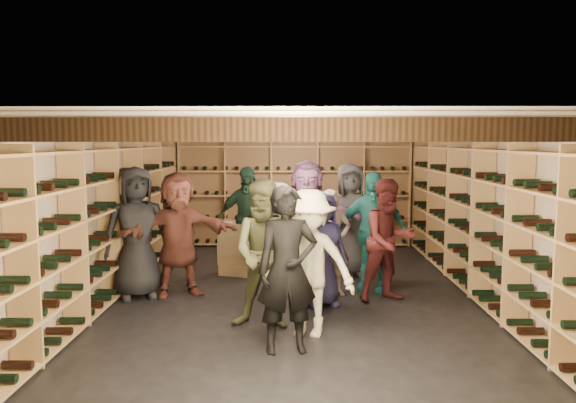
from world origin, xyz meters
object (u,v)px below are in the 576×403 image
Objects in this scene: crate_loose at (317,253)px; person_12 at (350,220)px; person_9 at (278,234)px; person_0 at (137,233)px; person_4 at (372,231)px; person_6 at (321,249)px; crate_stack_left at (236,249)px; person_11 at (307,220)px; person_8 at (389,240)px; person_5 at (178,234)px; person_3 at (309,263)px; crate_stack_right at (262,243)px; person_7 at (332,243)px; person_1 at (287,270)px; person_10 at (247,221)px; person_2 at (267,254)px.

crate_loose is 0.28× the size of person_12.
person_0 is at bearing -157.14° from person_9.
person_6 is at bearing -118.10° from person_4.
person_11 reaches higher than crate_stack_left.
person_8 is 1.59m from person_11.
crate_loose is 0.29× the size of person_5.
person_3 is at bearing -68.83° from crate_stack_left.
crate_stack_right is 2.43m from person_7.
person_6 reaches higher than crate_stack_left.
crate_stack_left is 1.98m from crate_loose.
person_1 is at bearing -83.33° from crate_stack_right.
person_11 is 1.03× the size of person_12.
person_1 is 3.40m from person_10.
person_6 is at bearing -127.27° from person_7.
person_1 reaches higher than person_7.
person_5 is 1.50m from person_10.
person_10 reaches higher than person_8.
person_10 reaches higher than person_6.
person_10 is (-2.04, 1.45, 0.05)m from person_8.
person_2 reaches higher than person_9.
person_0 is 2.90m from person_1.
person_11 is (1.13, -0.29, 0.51)m from crate_stack_left.
crate_stack_right is at bearing 92.61° from person_10.
person_12 is at bearing 31.25° from person_9.
person_0 reaches higher than person_9.
person_2 reaches higher than person_1.
person_7 is at bearing 95.91° from person_3.
person_4 is 1.09m from person_6.
person_8 is at bearing -33.18° from crate_stack_left.
person_4 reaches higher than person_1.
person_12 reaches higher than crate_stack_left.
person_5 is at bearing -119.16° from crate_stack_left.
person_8 is at bearing -38.62° from person_7.
crate_stack_right is at bearing 124.59° from person_11.
crate_stack_left is 1.00m from person_9.
person_10 is (0.18, 0.00, 0.46)m from crate_stack_left.
person_12 reaches higher than person_1.
person_4 reaches higher than person_3.
crate_stack_left is 0.46× the size of person_0.
person_3 is at bearing 53.56° from person_1.
person_3 reaches higher than person_7.
crate_stack_right is 1.84m from person_12.
person_0 is 3.46m from person_8.
person_2 is 0.98× the size of person_10.
person_0 is 3.32m from person_4.
person_11 is (0.95, -0.29, 0.05)m from person_10.
person_7 is at bearing -32.61° from person_9.
crate_loose is 0.33× the size of person_6.
crate_loose is 0.28× the size of person_10.
person_1 is at bearing -112.63° from person_12.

